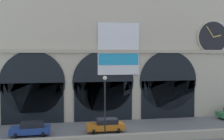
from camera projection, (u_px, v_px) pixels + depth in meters
ground_plane at (110, 130)px, 33.82m from camera, size 200.00×200.00×0.00m
quay_parapet_wall at (118, 139)px, 28.82m from camera, size 90.00×0.70×0.90m
station_building at (101, 42)px, 40.58m from camera, size 39.42×5.35×22.39m
car_midwest at (31, 129)px, 31.47m from camera, size 4.40×2.22×1.55m
car_center at (106, 125)px, 33.04m from camera, size 4.40×2.22×1.55m
street_lamp_quayside at (105, 100)px, 29.17m from camera, size 0.44×0.44×6.90m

